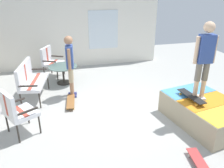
{
  "coord_description": "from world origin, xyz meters",
  "views": [
    {
      "loc": [
        -4.85,
        1.4,
        3.02
      ],
      "look_at": [
        0.22,
        0.13,
        0.7
      ],
      "focal_mm": 37.5,
      "sensor_mm": 36.0,
      "label": 1
    }
  ],
  "objects_px": {
    "patio_bench": "(30,78)",
    "skateboard_on_ramp": "(191,96)",
    "skate_ramp": "(206,111)",
    "patio_table": "(63,71)",
    "skateboard_spare": "(200,163)",
    "person_watching": "(70,62)",
    "skateboard_by_bench": "(71,101)",
    "patio_chair_near_house": "(50,59)",
    "person_skater": "(205,56)",
    "patio_chair_by_wall": "(15,110)"
  },
  "relations": [
    {
      "from": "patio_chair_near_house",
      "to": "skateboard_on_ramp",
      "type": "height_order",
      "value": "patio_chair_near_house"
    },
    {
      "from": "patio_chair_by_wall",
      "to": "skateboard_spare",
      "type": "bearing_deg",
      "value": -119.26
    },
    {
      "from": "skateboard_on_ramp",
      "to": "patio_table",
      "type": "bearing_deg",
      "value": 42.16
    },
    {
      "from": "skateboard_spare",
      "to": "patio_chair_by_wall",
      "type": "bearing_deg",
      "value": 60.74
    },
    {
      "from": "patio_table",
      "to": "person_watching",
      "type": "xyz_separation_m",
      "value": [
        -0.99,
        -0.18,
        0.6
      ]
    },
    {
      "from": "patio_bench",
      "to": "skate_ramp",
      "type": "bearing_deg",
      "value": -119.35
    },
    {
      "from": "person_watching",
      "to": "person_skater",
      "type": "height_order",
      "value": "person_skater"
    },
    {
      "from": "patio_chair_near_house",
      "to": "person_skater",
      "type": "xyz_separation_m",
      "value": [
        -3.64,
        -3.23,
        0.96
      ]
    },
    {
      "from": "skateboard_by_bench",
      "to": "patio_bench",
      "type": "bearing_deg",
      "value": 58.49
    },
    {
      "from": "skate_ramp",
      "to": "person_skater",
      "type": "height_order",
      "value": "person_skater"
    },
    {
      "from": "skate_ramp",
      "to": "patio_chair_by_wall",
      "type": "distance_m",
      "value": 4.16
    },
    {
      "from": "skateboard_by_bench",
      "to": "patio_chair_near_house",
      "type": "bearing_deg",
      "value": 12.13
    },
    {
      "from": "patio_chair_by_wall",
      "to": "skateboard_on_ramp",
      "type": "xyz_separation_m",
      "value": [
        -0.39,
        -3.77,
        0.03
      ]
    },
    {
      "from": "skate_ramp",
      "to": "person_skater",
      "type": "relative_size",
      "value": 1.33
    },
    {
      "from": "patio_chair_by_wall",
      "to": "person_watching",
      "type": "height_order",
      "value": "person_watching"
    },
    {
      "from": "patio_chair_near_house",
      "to": "person_watching",
      "type": "xyz_separation_m",
      "value": [
        -1.66,
        -0.56,
        0.39
      ]
    },
    {
      "from": "patio_bench",
      "to": "skateboard_on_ramp",
      "type": "height_order",
      "value": "patio_bench"
    },
    {
      "from": "person_watching",
      "to": "skateboard_by_bench",
      "type": "distance_m",
      "value": 1.05
    },
    {
      "from": "skateboard_by_bench",
      "to": "skateboard_on_ramp",
      "type": "bearing_deg",
      "value": -119.63
    },
    {
      "from": "skateboard_spare",
      "to": "skateboard_on_ramp",
      "type": "relative_size",
      "value": 1.0
    },
    {
      "from": "skate_ramp",
      "to": "patio_chair_near_house",
      "type": "distance_m",
      "value": 5.09
    },
    {
      "from": "patio_bench",
      "to": "skateboard_by_bench",
      "type": "bearing_deg",
      "value": -121.51
    },
    {
      "from": "person_skater",
      "to": "skateboard_spare",
      "type": "distance_m",
      "value": 2.17
    },
    {
      "from": "skateboard_by_bench",
      "to": "skateboard_on_ramp",
      "type": "xyz_separation_m",
      "value": [
        -1.48,
        -2.59,
        0.56
      ]
    },
    {
      "from": "skateboard_spare",
      "to": "skateboard_by_bench",
      "type": "bearing_deg",
      "value": 35.04
    },
    {
      "from": "patio_bench",
      "to": "person_watching",
      "type": "bearing_deg",
      "value": -96.07
    },
    {
      "from": "patio_table",
      "to": "skateboard_spare",
      "type": "distance_m",
      "value": 4.84
    },
    {
      "from": "patio_chair_near_house",
      "to": "skateboard_by_bench",
      "type": "distance_m",
      "value": 2.27
    },
    {
      "from": "skate_ramp",
      "to": "person_watching",
      "type": "relative_size",
      "value": 1.33
    },
    {
      "from": "patio_chair_by_wall",
      "to": "skateboard_on_ramp",
      "type": "height_order",
      "value": "patio_chair_by_wall"
    },
    {
      "from": "skateboard_on_ramp",
      "to": "skate_ramp",
      "type": "bearing_deg",
      "value": -110.17
    },
    {
      "from": "patio_bench",
      "to": "patio_chair_by_wall",
      "type": "distance_m",
      "value": 1.71
    },
    {
      "from": "person_watching",
      "to": "skateboard_spare",
      "type": "height_order",
      "value": "person_watching"
    },
    {
      "from": "skateboard_by_bench",
      "to": "skateboard_spare",
      "type": "relative_size",
      "value": 1.0
    },
    {
      "from": "patio_bench",
      "to": "person_skater",
      "type": "distance_m",
      "value": 4.42
    },
    {
      "from": "skate_ramp",
      "to": "person_skater",
      "type": "distance_m",
      "value": 1.31
    },
    {
      "from": "skate_ramp",
      "to": "skateboard_spare",
      "type": "relative_size",
      "value": 2.79
    },
    {
      "from": "patio_chair_near_house",
      "to": "person_watching",
      "type": "bearing_deg",
      "value": -161.51
    },
    {
      "from": "person_skater",
      "to": "skateboard_spare",
      "type": "relative_size",
      "value": 2.1
    },
    {
      "from": "patio_chair_by_wall",
      "to": "person_skater",
      "type": "bearing_deg",
      "value": -95.7
    },
    {
      "from": "patio_chair_near_house",
      "to": "skateboard_spare",
      "type": "xyz_separation_m",
      "value": [
        -5.03,
        -2.47,
        -0.53
      ]
    },
    {
      "from": "patio_bench",
      "to": "person_watching",
      "type": "relative_size",
      "value": 0.77
    },
    {
      "from": "skate_ramp",
      "to": "patio_table",
      "type": "bearing_deg",
      "value": 44.43
    },
    {
      "from": "skate_ramp",
      "to": "skateboard_by_bench",
      "type": "bearing_deg",
      "value": 61.41
    },
    {
      "from": "person_skater",
      "to": "skateboard_on_ramp",
      "type": "bearing_deg",
      "value": 90.3
    },
    {
      "from": "patio_bench",
      "to": "patio_chair_near_house",
      "type": "height_order",
      "value": "same"
    },
    {
      "from": "patio_table",
      "to": "skateboard_by_bench",
      "type": "relative_size",
      "value": 1.1
    },
    {
      "from": "person_skater",
      "to": "patio_table",
      "type": "bearing_deg",
      "value": 43.93
    },
    {
      "from": "person_watching",
      "to": "skateboard_by_bench",
      "type": "xyz_separation_m",
      "value": [
        -0.5,
        0.09,
        -0.92
      ]
    },
    {
      "from": "patio_chair_by_wall",
      "to": "skateboard_by_bench",
      "type": "distance_m",
      "value": 1.68
    }
  ]
}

